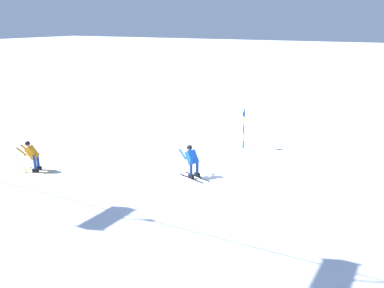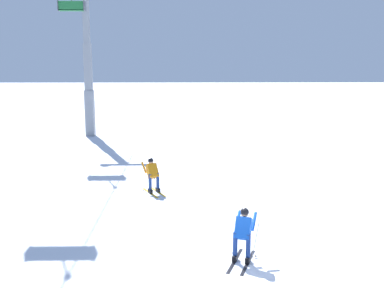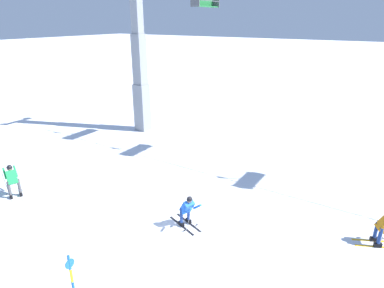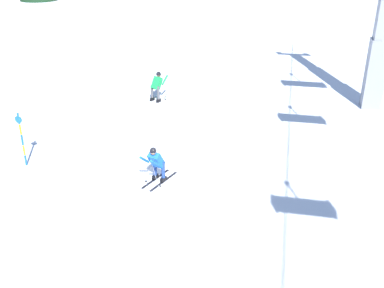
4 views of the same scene
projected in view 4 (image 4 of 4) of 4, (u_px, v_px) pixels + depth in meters
The scene contains 4 objects.
ground_plane at pixel (154, 189), 16.02m from camera, with size 260.00×260.00×0.00m, color white.
skier_carving_main at pixel (156, 162), 16.12m from camera, with size 1.70×1.09×1.58m.
trail_marker_pole at pixel (22, 138), 17.17m from camera, with size 0.07×0.28×2.16m.
skier_distant_downhill at pixel (157, 84), 23.90m from camera, with size 1.76×1.18×1.67m.
Camera 4 is at (13.21, 4.12, 8.33)m, focal length 42.64 mm.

